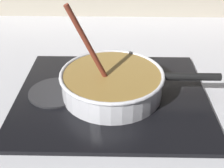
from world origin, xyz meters
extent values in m
cube|color=#B7B7BC|center=(0.00, 0.00, -0.02)|extent=(2.40, 1.60, 0.04)
cube|color=black|center=(0.06, 0.08, 0.01)|extent=(0.56, 0.48, 0.01)
torus|color=#592D0C|center=(0.06, 0.08, 0.02)|extent=(0.17, 0.17, 0.01)
cylinder|color=#262628|center=(-0.11, 0.08, 0.01)|extent=(0.16, 0.16, 0.01)
cylinder|color=silver|center=(0.06, 0.08, 0.05)|extent=(0.29, 0.29, 0.07)
cylinder|color=olive|center=(0.06, 0.08, 0.05)|extent=(0.28, 0.28, 0.06)
torus|color=silver|center=(0.06, 0.08, 0.08)|extent=(0.30, 0.30, 0.01)
cylinder|color=black|center=(0.29, 0.08, 0.07)|extent=(0.16, 0.02, 0.02)
cylinder|color=#E5CC7A|center=(0.04, 0.07, 0.07)|extent=(0.03, 0.03, 0.01)
cylinder|color=beige|center=(0.15, 0.16, 0.07)|extent=(0.03, 0.03, 0.01)
cylinder|color=beige|center=(0.08, 0.11, 0.07)|extent=(0.03, 0.03, 0.01)
cylinder|color=#E5CC7A|center=(0.11, 0.01, 0.07)|extent=(0.03, 0.03, 0.01)
cylinder|color=beige|center=(-0.05, 0.12, 0.07)|extent=(0.04, 0.04, 0.01)
cylinder|color=#E5CC7A|center=(0.06, 0.01, 0.07)|extent=(0.03, 0.03, 0.01)
cylinder|color=#E5CC7A|center=(0.08, 0.06, 0.07)|extent=(0.03, 0.03, 0.01)
cylinder|color=maroon|center=(0.00, 0.06, 0.18)|extent=(0.11, 0.04, 0.23)
cube|color=brown|center=(0.05, 0.07, 0.07)|extent=(0.05, 0.04, 0.01)
camera|label=1|loc=(0.08, -0.64, 0.51)|focal=46.80mm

